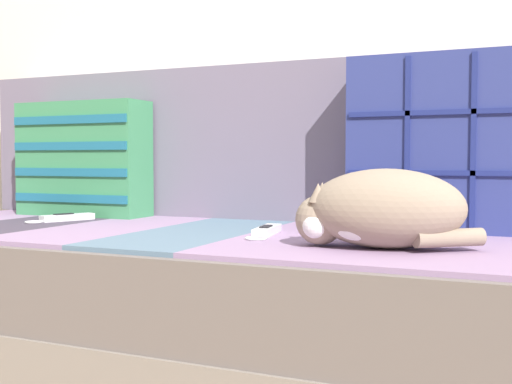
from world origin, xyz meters
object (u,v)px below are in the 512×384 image
couch (208,307)px  throw_pillow_striped (83,159)px  throw_pillow_quilted (444,143)px  game_remote_far (65,218)px  sleeping_cat (378,210)px  game_remote_near (266,231)px

couch → throw_pillow_striped: 0.68m
throw_pillow_quilted → couch: bearing=-159.8°
game_remote_far → sleeping_cat: bearing=-11.7°
game_remote_far → throw_pillow_quilted: bearing=9.3°
throw_pillow_striped → sleeping_cat: throw_pillow_striped is taller
throw_pillow_quilted → game_remote_far: size_ratio=2.25×
throw_pillow_quilted → throw_pillow_striped: size_ratio=1.06×
couch → sleeping_cat: 0.56m
throw_pillow_quilted → game_remote_far: bearing=-170.7°
throw_pillow_striped → game_remote_far: bearing=-68.1°
game_remote_far → throw_pillow_striped: bearing=111.9°
sleeping_cat → game_remote_near: 0.32m
throw_pillow_quilted → sleeping_cat: (-0.07, -0.36, -0.14)m
throw_pillow_quilted → sleeping_cat: throw_pillow_quilted is taller
throw_pillow_quilted → sleeping_cat: bearing=-101.7°
sleeping_cat → game_remote_far: (-0.94, 0.19, -0.07)m
throw_pillow_striped → game_remote_near: throw_pillow_striped is taller
throw_pillow_striped → game_remote_near: (0.72, -0.24, -0.17)m
throw_pillow_striped → game_remote_near: bearing=-18.7°
game_remote_far → couch: bearing=-4.0°
game_remote_near → throw_pillow_quilted: bearing=34.0°
game_remote_near → game_remote_far: same height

